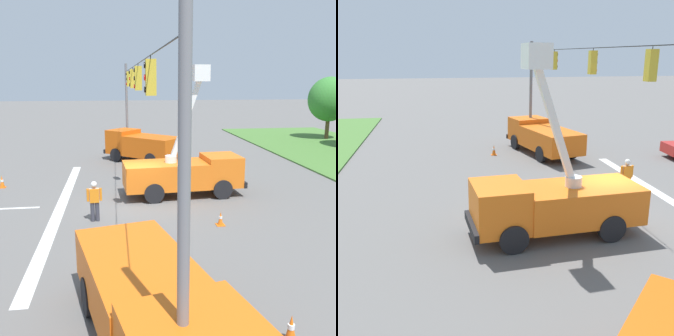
{
  "view_description": "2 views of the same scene",
  "coord_description": "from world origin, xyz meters",
  "views": [
    {
      "loc": [
        18.59,
        -1.01,
        5.96
      ],
      "look_at": [
        2.12,
        1.24,
        2.22
      ],
      "focal_mm": 42.0,
      "sensor_mm": 36.0,
      "label": 1
    },
    {
      "loc": [
        -13.72,
        6.57,
        6.34
      ],
      "look_at": [
        1.45,
        3.83,
        1.88
      ],
      "focal_mm": 42.0,
      "sensor_mm": 36.0,
      "label": 2
    }
  ],
  "objects": [
    {
      "name": "traffic_cone_near_bucket",
      "position": [
        -3.92,
        -7.4,
        0.35
      ],
      "size": [
        0.36,
        0.36,
        0.71
      ],
      "color": "orange",
      "rests_on": "ground"
    },
    {
      "name": "road_worker",
      "position": [
        2.25,
        -1.95,
        1.0
      ],
      "size": [
        0.27,
        0.65,
        1.77
      ],
      "color": "#383842",
      "rests_on": "ground"
    },
    {
      "name": "utility_truck_support_near",
      "position": [
        10.87,
        -0.3,
        1.16
      ],
      "size": [
        6.98,
        3.8,
        2.09
      ],
      "color": "orange",
      "rests_on": "ground"
    },
    {
      "name": "utility_truck_bucket_lift",
      "position": [
        -1.08,
        2.57,
        1.34
      ],
      "size": [
        2.64,
        6.36,
        6.69
      ],
      "color": "orange",
      "rests_on": "ground"
    },
    {
      "name": "traffic_cone_mid_right",
      "position": [
        10.99,
        2.91,
        0.33
      ],
      "size": [
        0.36,
        0.36,
        0.68
      ],
      "color": "orange",
      "rests_on": "ground"
    },
    {
      "name": "tree_far_west",
      "position": [
        -18.75,
        20.45,
        4.06
      ],
      "size": [
        3.9,
        4.25,
        6.29
      ],
      "color": "brown",
      "rests_on": "ground"
    },
    {
      "name": "traffic_cone_lane_edge_a",
      "position": [
        3.47,
        3.28,
        0.28
      ],
      "size": [
        0.36,
        0.36,
        0.6
      ],
      "color": "orange",
      "rests_on": "ground"
    },
    {
      "name": "signal_gantry",
      "position": [
        0.02,
        -0.0,
        4.58
      ],
      "size": [
        26.2,
        0.33,
        7.2
      ],
      "color": "slate",
      "rests_on": "ground"
    },
    {
      "name": "utility_truck_support_far",
      "position": [
        -10.04,
        0.97,
        1.25
      ],
      "size": [
        5.67,
        5.82,
        2.28
      ],
      "color": "#D6560F",
      "rests_on": "ground"
    },
    {
      "name": "ground_plane",
      "position": [
        0.0,
        0.0,
        0.0
      ],
      "size": [
        200.0,
        200.0,
        0.0
      ],
      "primitive_type": "plane",
      "color": "#605E5B"
    },
    {
      "name": "lane_markings",
      "position": [
        0.0,
        -5.16,
        0.0
      ],
      "size": [
        17.6,
        15.25,
        0.01
      ],
      "color": "silver",
      "rests_on": "ground"
    }
  ]
}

